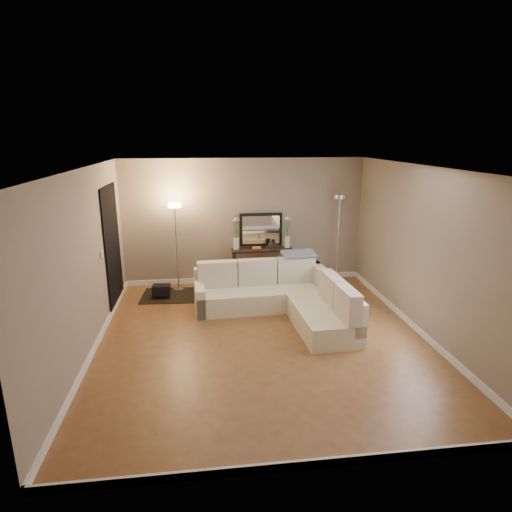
{
  "coord_description": "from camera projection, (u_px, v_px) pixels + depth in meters",
  "views": [
    {
      "loc": [
        -0.86,
        -5.98,
        3.03
      ],
      "look_at": [
        0.0,
        0.8,
        1.1
      ],
      "focal_mm": 30.0,
      "sensor_mm": 36.0,
      "label": 1
    }
  ],
  "objects": [
    {
      "name": "floor_lamp_lit",
      "position": [
        176.0,
        230.0,
        8.38
      ],
      "size": [
        0.26,
        0.26,
        1.77
      ],
      "color": "silver",
      "rests_on": "floor"
    },
    {
      "name": "wall_left",
      "position": [
        86.0,
        264.0,
        5.98
      ],
      "size": [
        0.02,
        5.5,
        2.6
      ],
      "primitive_type": "cube",
      "color": "gray",
      "rests_on": "ground"
    },
    {
      "name": "switch_plate",
      "position": [
        102.0,
        254.0,
        6.82
      ],
      "size": [
        0.02,
        0.08,
        0.12
      ],
      "primitive_type": "cube",
      "color": "white",
      "rests_on": "ground"
    },
    {
      "name": "leaning_mirror",
      "position": [
        261.0,
        230.0,
        8.89
      ],
      "size": [
        0.89,
        0.06,
        0.7
      ],
      "color": "black",
      "rests_on": "console_table"
    },
    {
      "name": "baseboard_right",
      "position": [
        414.0,
        326.0,
        6.92
      ],
      "size": [
        0.03,
        5.5,
        0.1
      ],
      "primitive_type": "cube",
      "color": "white",
      "rests_on": "ground"
    },
    {
      "name": "baseboard_back",
      "position": [
        245.0,
        279.0,
        9.23
      ],
      "size": [
        5.0,
        0.03,
        0.1
      ],
      "primitive_type": "cube",
      "color": "white",
      "rests_on": "ground"
    },
    {
      "name": "flower_vase_left",
      "position": [
        236.0,
        236.0,
        8.68
      ],
      "size": [
        0.14,
        0.12,
        0.66
      ],
      "color": "silver",
      "rests_on": "console_table"
    },
    {
      "name": "flower_vase_right",
      "position": [
        288.0,
        234.0,
        8.82
      ],
      "size": [
        0.14,
        0.12,
        0.66
      ],
      "color": "silver",
      "rests_on": "console_table"
    },
    {
      "name": "ceiling",
      "position": [
        263.0,
        167.0,
        5.93
      ],
      "size": [
        5.0,
        5.5,
        0.01
      ],
      "primitive_type": "cube",
      "color": "white",
      "rests_on": "ground"
    },
    {
      "name": "doorway",
      "position": [
        113.0,
        247.0,
        7.66
      ],
      "size": [
        0.02,
        1.2,
        2.2
      ],
      "primitive_type": "cube",
      "color": "black",
      "rests_on": "ground"
    },
    {
      "name": "wall_right",
      "position": [
        424.0,
        252.0,
        6.59
      ],
      "size": [
        0.02,
        5.5,
        2.6
      ],
      "primitive_type": "cube",
      "color": "gray",
      "rests_on": "ground"
    },
    {
      "name": "baseboard_front",
      "position": [
        303.0,
        465.0,
        4.01
      ],
      "size": [
        5.0,
        0.03,
        0.1
      ],
      "primitive_type": "cube",
      "color": "white",
      "rests_on": "ground"
    },
    {
      "name": "floor_lamp_unlit",
      "position": [
        339.0,
        221.0,
        8.85
      ],
      "size": [
        0.31,
        0.31,
        1.88
      ],
      "color": "silver",
      "rests_on": "floor"
    },
    {
      "name": "black_bag",
      "position": [
        161.0,
        290.0,
        8.24
      ],
      "size": [
        0.34,
        0.25,
        0.21
      ],
      "primitive_type": "cube",
      "rotation": [
        0.0,
        0.0,
        -0.06
      ],
      "color": "black",
      "rests_on": "charcoal_rug"
    },
    {
      "name": "floor",
      "position": [
        262.0,
        338.0,
        6.64
      ],
      "size": [
        5.0,
        5.5,
        0.01
      ],
      "primitive_type": "cube",
      "color": "brown",
      "rests_on": "ground"
    },
    {
      "name": "table_decor",
      "position": [
        262.0,
        247.0,
        8.79
      ],
      "size": [
        0.53,
        0.12,
        0.13
      ],
      "color": "orange",
      "rests_on": "console_table"
    },
    {
      "name": "console_table",
      "position": [
        258.0,
        265.0,
        8.92
      ],
      "size": [
        1.26,
        0.35,
        0.77
      ],
      "color": "black",
      "rests_on": "floor"
    },
    {
      "name": "wall_front",
      "position": [
        308.0,
        345.0,
        3.65
      ],
      "size": [
        5.0,
        0.02,
        2.6
      ],
      "primitive_type": "cube",
      "color": "gray",
      "rests_on": "ground"
    },
    {
      "name": "baseboard_left",
      "position": [
        96.0,
        344.0,
        6.32
      ],
      "size": [
        0.03,
        5.5,
        0.1
      ],
      "primitive_type": "cube",
      "color": "white",
      "rests_on": "ground"
    },
    {
      "name": "wall_back",
      "position": [
        244.0,
        222.0,
        8.92
      ],
      "size": [
        5.0,
        0.02,
        2.6
      ],
      "primitive_type": "cube",
      "color": "gray",
      "rests_on": "ground"
    },
    {
      "name": "sectional_sofa",
      "position": [
        283.0,
        297.0,
        7.48
      ],
      "size": [
        2.52,
        2.34,
        0.85
      ],
      "color": "beige",
      "rests_on": "floor"
    },
    {
      "name": "throw_blanket",
      "position": [
        299.0,
        254.0,
        7.96
      ],
      "size": [
        0.64,
        0.41,
        0.08
      ],
      "primitive_type": "cube",
      "rotation": [
        0.1,
        0.0,
        0.1
      ],
      "color": "slate",
      "rests_on": "sectional_sofa"
    },
    {
      "name": "charcoal_rug",
      "position": [
        172.0,
        295.0,
        8.39
      ],
      "size": [
        1.2,
        0.93,
        0.02
      ],
      "primitive_type": "cube",
      "rotation": [
        0.0,
        0.0,
        -0.06
      ],
      "color": "black",
      "rests_on": "floor"
    }
  ]
}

